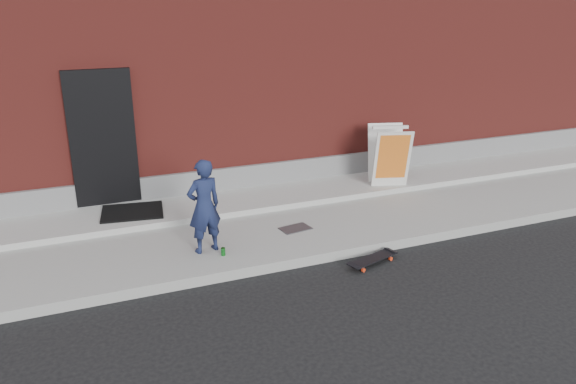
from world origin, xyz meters
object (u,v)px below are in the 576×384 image
skateboard (373,259)px  pizza_sign (389,155)px  soda_can (223,252)px  child (204,206)px

skateboard → pizza_sign: size_ratio=0.76×
soda_can → child: bearing=127.6°
skateboard → child: bearing=155.0°
child → soda_can: bearing=115.9°
child → pizza_sign: child is taller
skateboard → pizza_sign: (1.70, 2.38, 0.73)m
skateboard → soda_can: (-1.98, 0.77, 0.13)m
skateboard → soda_can: size_ratio=7.36×
child → skateboard: size_ratio=1.62×
child → soda_can: child is taller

